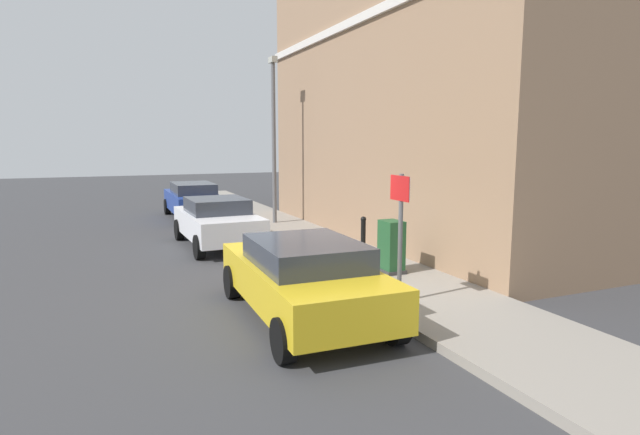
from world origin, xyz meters
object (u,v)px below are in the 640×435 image
at_px(car_white, 217,221).
at_px(street_sign, 400,219).
at_px(car_yellow, 304,277).
at_px(bollard_near_cabinet, 363,236).
at_px(car_blue, 193,199).
at_px(lamppost, 274,133).
at_px(utility_cabinet, 391,249).

xyz_separation_m(car_white, street_sign, (1.74, -7.01, 0.93)).
height_order(car_yellow, street_sign, street_sign).
height_order(car_white, bollard_near_cabinet, car_white).
bearing_deg(car_blue, car_white, 177.65).
height_order(street_sign, lamppost, lamppost).
xyz_separation_m(car_blue, bollard_near_cabinet, (2.56, -9.37, -0.06)).
xyz_separation_m(bollard_near_cabinet, street_sign, (-1.09, -3.41, 0.96)).
bearing_deg(car_white, utility_cabinet, -153.35).
xyz_separation_m(utility_cabinet, street_sign, (-0.99, -1.91, 0.98)).
xyz_separation_m(car_white, bollard_near_cabinet, (2.83, -3.59, -0.03)).
relative_size(car_blue, utility_cabinet, 3.88).
height_order(utility_cabinet, lamppost, lamppost).
bearing_deg(bollard_near_cabinet, lamppost, 91.83).
distance_m(car_yellow, street_sign, 1.97).
height_order(car_yellow, bollard_near_cabinet, car_yellow).
relative_size(utility_cabinet, street_sign, 0.50).
relative_size(bollard_near_cabinet, street_sign, 0.45).
bearing_deg(lamppost, car_white, -133.93).
distance_m(bollard_near_cabinet, lamppost, 6.84).
distance_m(utility_cabinet, lamppost, 8.25).
bearing_deg(car_yellow, car_white, 1.36).
bearing_deg(utility_cabinet, car_white, 118.20).
distance_m(car_blue, street_sign, 12.90).
xyz_separation_m(car_blue, street_sign, (1.47, -12.78, 0.90)).
distance_m(car_blue, bollard_near_cabinet, 9.71).
bearing_deg(lamppost, car_blue, 127.74).
bearing_deg(lamppost, street_sign, -95.22).
bearing_deg(utility_cabinet, bollard_near_cabinet, 86.18).
relative_size(car_white, lamppost, 0.71).
distance_m(car_yellow, utility_cabinet, 3.19).
bearing_deg(car_yellow, street_sign, -97.07).
bearing_deg(bollard_near_cabinet, car_white, 128.23).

